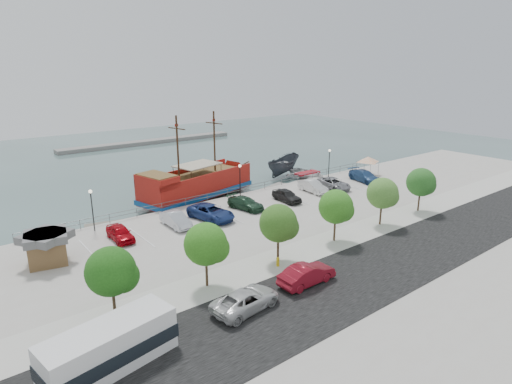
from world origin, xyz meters
TOP-DOWN VIEW (x-y plane):
  - ground at (0.00, 0.00)m, footprint 160.00×160.00m
  - land_slab at (0.00, -21.00)m, footprint 100.00×58.00m
  - street at (0.00, -16.00)m, footprint 100.00×8.00m
  - sidewalk at (0.00, -10.00)m, footprint 100.00×4.00m
  - seawall_railing at (0.00, 7.80)m, footprint 50.00×0.06m
  - far_shore at (10.00, 55.00)m, footprint 40.00×3.00m
  - pirate_ship at (-1.62, 12.35)m, footprint 18.89×9.03m
  - patrol_boat at (14.01, 14.24)m, footprint 8.19×5.09m
  - speedboat at (15.44, 10.33)m, footprint 4.92×6.81m
  - dock_west at (-15.05, 9.20)m, footprint 6.46×3.30m
  - dock_mid at (7.30, 9.20)m, footprint 6.96×3.60m
  - dock_east at (14.95, 9.20)m, footprint 7.05×2.61m
  - shed at (-23.39, 1.53)m, footprint 3.87×3.87m
  - canopy_tent at (22.13, 4.31)m, footprint 5.05×5.05m
  - street_van at (-14.61, -14.35)m, footprint 5.32×2.95m
  - street_sedan at (-8.86, -14.35)m, footprint 4.78×1.70m
  - shuttle_bus at (-23.88, -14.50)m, footprint 7.61×3.76m
  - fire_hydrant at (-8.69, -10.80)m, footprint 0.29×0.29m
  - lamp_post_left at (-18.00, 6.50)m, footprint 0.36×0.36m
  - lamp_post_mid at (0.00, 6.50)m, footprint 0.36×0.36m
  - lamp_post_right at (16.00, 6.50)m, footprint 0.36×0.36m
  - tree_a at (-21.85, -10.07)m, footprint 3.30×3.20m
  - tree_b at (-14.85, -10.07)m, footprint 3.30×3.20m
  - tree_c at (-7.85, -10.07)m, footprint 3.30×3.20m
  - tree_d at (-0.85, -10.07)m, footprint 3.30×3.20m
  - tree_e at (6.15, -10.07)m, footprint 3.30×3.20m
  - tree_f at (13.15, -10.07)m, footprint 3.30×3.20m
  - parked_car_a at (-16.83, 2.58)m, footprint 1.75×4.22m
  - parked_car_b at (-10.99, 2.58)m, footprint 1.61×4.55m
  - parked_car_c at (-7.00, 2.17)m, footprint 3.62×6.08m
  - parked_car_d at (-2.03, 2.62)m, footprint 2.86×5.05m
  - parked_car_e at (3.63, 1.88)m, footprint 2.04×4.47m
  - parked_car_f at (9.00, 2.73)m, footprint 2.02×4.71m
  - parked_car_g at (12.38, 2.18)m, footprint 2.92×5.35m
  - parked_car_h at (18.60, 2.00)m, footprint 3.24×5.78m

SIDE VIEW (x-z plane):
  - ground at x=0.00m, z-range -1.00..-1.00m
  - dock_west at x=-15.05m, z-range -1.00..-0.64m
  - dock_mid at x=7.30m, z-range -1.00..-0.62m
  - dock_east at x=14.95m, z-range -1.00..-0.61m
  - land_slab at x=0.00m, z-range -1.20..0.00m
  - far_shore at x=10.00m, z-range -1.00..-0.20m
  - speedboat at x=15.44m, z-range -1.00..0.39m
  - street at x=0.00m, z-range -0.01..0.03m
  - sidewalk at x=0.00m, z-range -0.01..0.04m
  - fire_hydrant at x=-8.69m, z-range 0.04..0.86m
  - patrol_boat at x=14.01m, z-range -1.00..1.97m
  - seawall_railing at x=0.00m, z-range 0.03..1.03m
  - parked_car_d at x=-2.03m, z-range 0.00..1.38m
  - street_van at x=-14.61m, z-range 0.00..1.41m
  - parked_car_g at x=12.38m, z-range 0.00..1.42m
  - parked_car_a at x=-16.83m, z-range 0.00..1.43m
  - parked_car_e at x=3.63m, z-range 0.00..1.49m
  - parked_car_b at x=-10.99m, z-range 0.00..1.50m
  - parked_car_f at x=9.00m, z-range 0.00..1.51m
  - street_sedan at x=-8.86m, z-range 0.00..1.57m
  - parked_car_h at x=18.60m, z-range 0.00..1.58m
  - parked_car_c at x=-7.00m, z-range 0.00..1.58m
  - pirate_ship at x=-1.62m, z-range -4.89..6.81m
  - shuttle_bus at x=-23.88m, z-range -0.04..2.52m
  - shed at x=-23.39m, z-range 0.09..2.76m
  - canopy_tent at x=22.13m, z-range 1.18..4.37m
  - lamp_post_left at x=-18.00m, z-range 0.80..5.08m
  - lamp_post_mid at x=0.00m, z-range 0.80..5.08m
  - lamp_post_right at x=16.00m, z-range 0.80..5.08m
  - tree_a at x=-21.85m, z-range 0.80..5.80m
  - tree_b at x=-14.85m, z-range 0.80..5.80m
  - tree_c at x=-7.85m, z-range 0.80..5.80m
  - tree_d at x=-0.85m, z-range 0.80..5.80m
  - tree_e at x=6.15m, z-range 0.80..5.80m
  - tree_f at x=13.15m, z-range 0.80..5.80m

